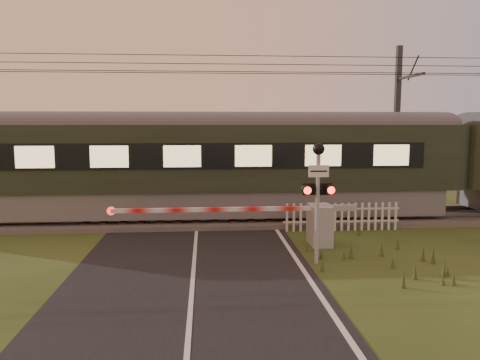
{
  "coord_description": "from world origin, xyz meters",
  "views": [
    {
      "loc": [
        0.32,
        -10.81,
        3.71
      ],
      "look_at": [
        1.37,
        3.2,
        1.96
      ],
      "focal_mm": 35.0,
      "sensor_mm": 36.0,
      "label": 1
    }
  ],
  "objects": [
    {
      "name": "crossing_signal",
      "position": [
        3.23,
        1.0,
        2.19
      ],
      "size": [
        0.81,
        0.34,
        3.18
      ],
      "color": "gray",
      "rests_on": "ground"
    },
    {
      "name": "train",
      "position": [
        9.89,
        6.5,
        2.16
      ],
      "size": [
        40.39,
        2.78,
        3.76
      ],
      "color": "slate",
      "rests_on": "ground"
    },
    {
      "name": "ground",
      "position": [
        0.0,
        0.0,
        0.0
      ],
      "size": [
        160.0,
        160.0,
        0.0
      ],
      "primitive_type": "plane",
      "color": "#2C3916",
      "rests_on": "ground"
    },
    {
      "name": "track_bed",
      "position": [
        0.0,
        6.5,
        0.07
      ],
      "size": [
        140.0,
        3.4,
        0.39
      ],
      "color": "#47423D",
      "rests_on": "ground"
    },
    {
      "name": "overhead_wires",
      "position": [
        0.0,
        6.5,
        5.72
      ],
      "size": [
        120.0,
        0.62,
        0.62
      ],
      "color": "black",
      "rests_on": "ground"
    },
    {
      "name": "catenary_mast",
      "position": [
        8.51,
        8.72,
        3.59
      ],
      "size": [
        0.22,
        2.46,
        6.9
      ],
      "color": "#2D2D30",
      "rests_on": "ground"
    },
    {
      "name": "picket_fence",
      "position": [
        4.97,
        4.6,
        0.49
      ],
      "size": [
        4.03,
        0.08,
        0.97
      ],
      "color": "silver",
      "rests_on": "ground"
    },
    {
      "name": "road",
      "position": [
        0.02,
        -0.23,
        0.01
      ],
      "size": [
        6.0,
        140.0,
        0.03
      ],
      "color": "black",
      "rests_on": "ground"
    },
    {
      "name": "boom_gate",
      "position": [
        3.44,
        2.85,
        0.69
      ],
      "size": [
        7.44,
        0.94,
        1.25
      ],
      "color": "gray",
      "rests_on": "ground"
    }
  ]
}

